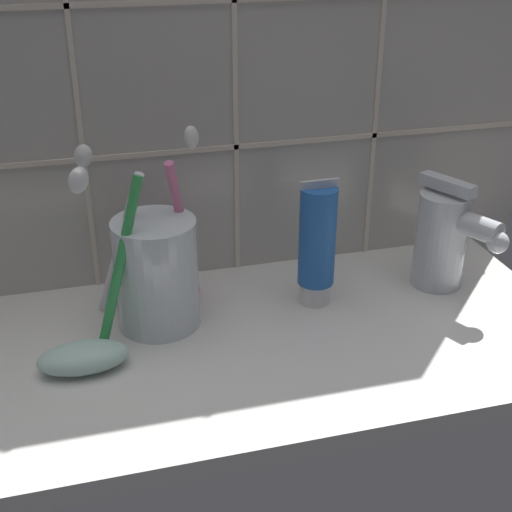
# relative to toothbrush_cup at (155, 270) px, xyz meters

# --- Properties ---
(sink_counter) EXTENTS (0.61, 0.29, 0.02)m
(sink_counter) POSITION_rel_toothbrush_cup_xyz_m (0.09, -0.05, -0.07)
(sink_counter) COLOR silver
(sink_counter) RESTS_ON ground
(tile_wall_backsplash) EXTENTS (0.71, 0.02, 0.42)m
(tile_wall_backsplash) POSITION_rel_toothbrush_cup_xyz_m (0.09, 0.10, 0.13)
(tile_wall_backsplash) COLOR #B7B2A8
(tile_wall_backsplash) RESTS_ON ground
(toothbrush_cup) EXTENTS (0.13, 0.11, 0.18)m
(toothbrush_cup) POSITION_rel_toothbrush_cup_xyz_m (0.00, 0.00, 0.00)
(toothbrush_cup) COLOR silver
(toothbrush_cup) RESTS_ON sink_counter
(toothpaste_tube) EXTENTS (0.04, 0.04, 0.13)m
(toothpaste_tube) POSITION_rel_toothbrush_cup_xyz_m (0.16, -0.00, 0.01)
(toothpaste_tube) COLOR white
(toothpaste_tube) RESTS_ON sink_counter
(sink_faucet) EXTENTS (0.06, 0.10, 0.12)m
(sink_faucet) POSITION_rel_toothbrush_cup_xyz_m (0.30, -0.00, -0.00)
(sink_faucet) COLOR silver
(sink_faucet) RESTS_ON sink_counter
(soap_bar) EXTENTS (0.08, 0.04, 0.02)m
(soap_bar) POSITION_rel_toothbrush_cup_xyz_m (-0.07, -0.06, -0.04)
(soap_bar) COLOR silver
(soap_bar) RESTS_ON sink_counter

